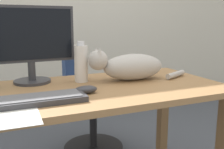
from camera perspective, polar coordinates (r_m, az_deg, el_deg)
desk at (r=1.39m, az=-2.75°, el=-7.12°), size 1.31×0.69×0.71m
office_chair at (r=2.10m, az=-5.54°, el=-7.21°), size 0.48×0.48×0.89m
monitor at (r=1.48m, az=-17.43°, el=6.88°), size 0.48×0.20×0.42m
keyboard at (r=1.13m, az=-16.94°, el=-5.33°), size 0.44×0.15×0.03m
cat at (r=1.50m, az=3.89°, el=1.84°), size 0.61×0.20×0.20m
computer_mouse at (r=1.24m, az=-5.73°, el=-3.27°), size 0.11×0.06×0.04m
paper_sheet at (r=1.03m, az=-21.59°, el=-8.01°), size 0.22×0.30×0.00m
spray_bottle at (r=1.46m, az=-6.76°, el=2.49°), size 0.08×0.08×0.23m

